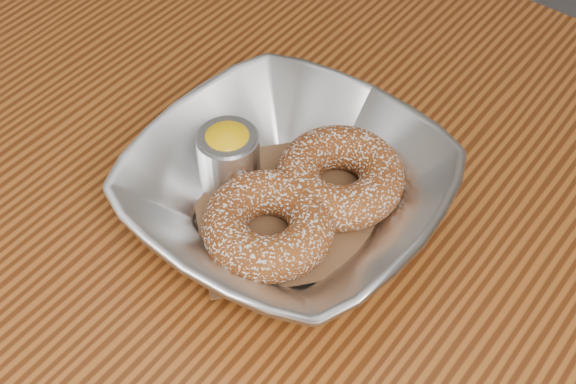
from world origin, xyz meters
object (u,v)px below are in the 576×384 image
Objects in this scene: serving_bowl at (288,193)px; donut_front at (268,225)px; table at (208,250)px; donut_back at (340,177)px; ramekin at (229,156)px.

serving_bowl reaches higher than donut_front.
donut_back is at bearing 25.24° from table.
donut_back is at bearing 60.78° from serving_bowl.
donut_back reaches higher than table.
donut_front is at bearing -25.23° from ramekin.
table is at bearing -172.44° from serving_bowl.
ramekin is (-0.08, -0.04, 0.01)m from donut_back.
serving_bowl is at bearing 3.53° from ramekin.
ramekin is at bearing -151.56° from donut_back.
donut_front is at bearing -101.42° from donut_back.
table is 20.90× the size of ramekin.
serving_bowl is 0.04m from donut_back.
serving_bowl is 2.32× the size of donut_back.
table is 0.15m from serving_bowl.
ramekin is at bearing 15.40° from table.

